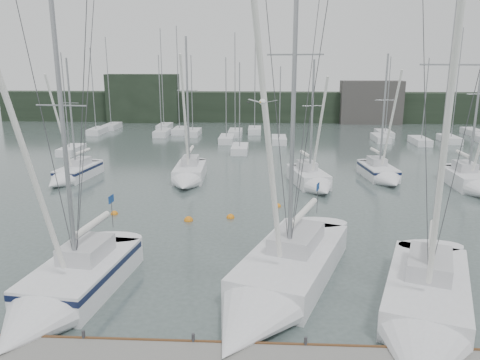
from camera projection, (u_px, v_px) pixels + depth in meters
The scene contains 18 objects.
ground at pixel (252, 297), 20.66m from camera, with size 160.00×160.00×0.00m, color #455451.
far_treeline at pixel (262, 107), 80.03m from camera, with size 90.00×4.00×5.00m, color black.
far_building_left at pixel (143, 98), 78.72m from camera, with size 12.00×3.00×8.00m, color black.
far_building_right at pixel (371, 102), 76.95m from camera, with size 10.00×3.00×7.00m, color #43403D.
mast_forest at pixel (276, 135), 63.00m from camera, with size 55.27×24.24×14.86m.
sailboat_near_left at pixel (62, 293), 19.68m from camera, with size 4.28×9.76×14.20m.
sailboat_near_center at pixel (274, 287), 20.26m from camera, with size 7.62×12.81×17.74m.
sailboat_near_right at pixel (425, 317), 17.94m from camera, with size 6.67×11.19×16.96m.
sailboat_mid_a at pixel (71, 175), 40.52m from camera, with size 3.18×7.44×11.11m.
sailboat_mid_b at pixel (188, 176), 39.99m from camera, with size 2.78×7.88×12.90m.
sailboat_mid_c at pixel (313, 181), 38.26m from camera, with size 3.89×7.34×11.01m.
sailboat_mid_d at pixel (383, 175), 40.63m from camera, with size 3.12×6.99×11.53m.
sailboat_mid_e at pixel (473, 184), 37.51m from camera, with size 2.60×7.63×12.67m.
buoy_a at pixel (189, 221), 30.59m from camera, with size 0.59×0.59×0.59m, color orange.
buoy_b at pixel (278, 206), 33.57m from camera, with size 0.47×0.47×0.47m, color orange.
buoy_c at pixel (114, 214), 31.88m from camera, with size 0.49×0.49×0.49m, color orange.
seagull at pixel (262, 102), 16.21m from camera, with size 1.03×0.52×0.21m.
buoy_d at pixel (230, 218), 31.15m from camera, with size 0.54×0.54×0.54m, color orange.
Camera 1 is at (0.43, -18.73, 10.15)m, focal length 35.00 mm.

